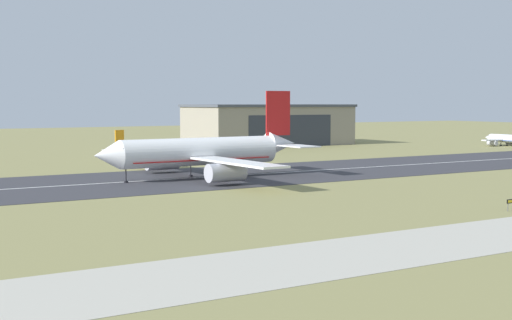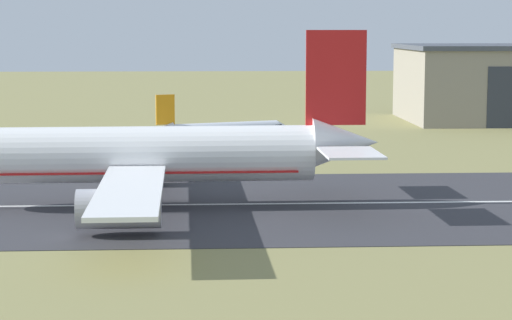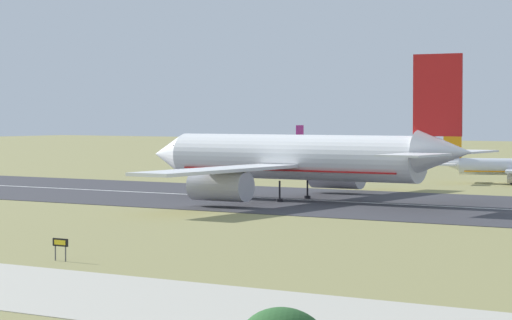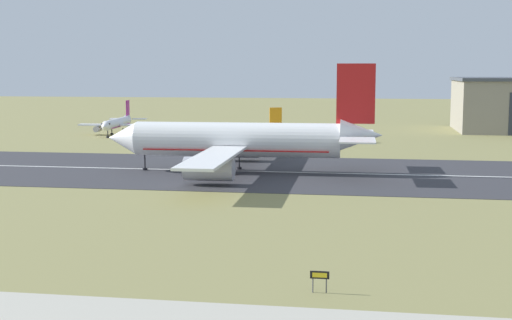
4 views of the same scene
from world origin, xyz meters
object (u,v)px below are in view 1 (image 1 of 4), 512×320
(airplane_parked_centre, at_px, (504,139))
(airplane_parked_east, at_px, (146,151))
(runway_sign, at_px, (510,202))
(airplane_landing, at_px, (201,153))

(airplane_parked_centre, distance_m, airplane_parked_east, 136.47)
(runway_sign, bearing_deg, airplane_landing, 105.85)
(airplane_parked_east, height_order, runway_sign, airplane_parked_east)
(airplane_parked_east, bearing_deg, runway_sign, -85.34)
(airplane_parked_centre, height_order, airplane_parked_east, airplane_parked_centre)
(airplane_landing, height_order, airplane_parked_east, airplane_landing)
(airplane_parked_centre, bearing_deg, airplane_parked_east, 176.64)
(runway_sign, bearing_deg, airplane_parked_centre, 39.82)
(airplane_landing, relative_size, runway_sign, 34.76)
(airplane_parked_centre, relative_size, airplane_parked_east, 0.90)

